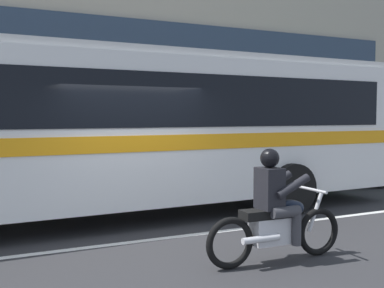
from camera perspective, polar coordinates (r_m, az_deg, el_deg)
name	(u,v)px	position (r m, az deg, el deg)	size (l,w,h in m)	color
ground_plane	(135,232)	(8.14, -7.07, -10.76)	(60.00, 60.00, 0.00)	#2B2B2D
sidewalk_curb	(76,186)	(12.98, -14.12, -5.12)	(28.00, 3.80, 0.15)	#B7B2A8
lane_center_stripe	(147,240)	(7.59, -5.62, -11.78)	(26.60, 0.14, 0.01)	silver
transit_bus	(107,122)	(8.99, -10.51, 2.70)	(12.79, 3.04, 3.22)	white
motorcycle_with_rider	(276,215)	(6.45, 10.33, -8.61)	(2.14, 0.64, 1.56)	black
fire_hydrant	(40,176)	(12.02, -18.35, -3.75)	(0.22, 0.30, 0.75)	gold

